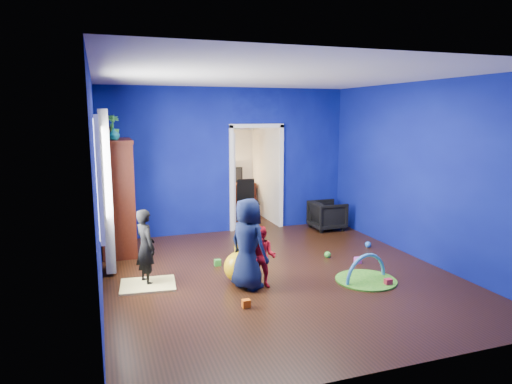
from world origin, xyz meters
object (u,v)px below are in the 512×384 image
object	(u,v)px
child_black	(146,247)
crt_tv	(119,194)
tv_armoire	(116,196)
play_mat	(366,280)
hopper_ball	(239,267)
armchair	(327,215)
folding_chair	(248,202)
vase	(114,134)
toddler_red	(262,257)
study_desk	(236,198)
kid_chair	(247,266)
child_navy	(248,244)

from	to	relation	value
child_black	crt_tv	bearing A→B (deg)	-11.62
tv_armoire	play_mat	distance (m)	4.35
hopper_ball	armchair	bearing A→B (deg)	41.37
crt_tv	play_mat	xyz separation A→B (m)	(3.27, -2.66, -1.01)
armchair	folding_chair	world-z (taller)	folding_chair
crt_tv	folding_chair	world-z (taller)	crt_tv
armchair	vase	distance (m)	4.56
armchair	crt_tv	size ratio (longest dim) A/B	0.94
tv_armoire	crt_tv	distance (m)	0.06
toddler_red	study_desk	xyz separation A→B (m)	(1.00, 4.64, -0.06)
study_desk	armchair	bearing A→B (deg)	-56.31
crt_tv	play_mat	bearing A→B (deg)	-39.12
armchair	tv_armoire	distance (m)	4.24
tv_armoire	study_desk	size ratio (longest dim) A/B	2.23
vase	kid_chair	distance (m)	3.09
hopper_ball	child_navy	bearing A→B (deg)	-78.69
tv_armoire	child_black	bearing A→B (deg)	-79.96
study_desk	folding_chair	distance (m)	0.96
armchair	kid_chair	bearing A→B (deg)	132.92
armchair	play_mat	bearing A→B (deg)	162.61
hopper_ball	study_desk	distance (m)	4.54
kid_chair	child_black	bearing A→B (deg)	160.48
toddler_red	vase	world-z (taller)	vase
play_mat	study_desk	size ratio (longest dim) A/B	0.99
armchair	folding_chair	bearing A→B (deg)	50.90
child_navy	folding_chair	size ratio (longest dim) A/B	1.37
toddler_red	folding_chair	xyz separation A→B (m)	(1.00, 3.68, 0.03)
armchair	child_black	world-z (taller)	child_black
vase	folding_chair	xyz separation A→B (m)	(2.81, 1.61, -1.60)
vase	play_mat	distance (m)	4.55
vase	child_black	bearing A→B (deg)	-77.91
tv_armoire	armchair	bearing A→B (deg)	2.81
vase	hopper_ball	distance (m)	3.01
crt_tv	child_navy	bearing A→B (deg)	-56.10
vase	tv_armoire	distance (m)	1.12
crt_tv	play_mat	size ratio (longest dim) A/B	0.80
child_navy	tv_armoire	bearing A→B (deg)	5.79
child_navy	study_desk	world-z (taller)	child_navy
folding_chair	child_navy	bearing A→B (deg)	-108.05
toddler_red	kid_chair	distance (m)	0.31
armchair	hopper_ball	world-z (taller)	armchair
vase	study_desk	world-z (taller)	vase
hopper_ball	crt_tv	bearing A→B (deg)	126.06
crt_tv	child_black	bearing A→B (deg)	-81.24
folding_chair	tv_armoire	bearing A→B (deg)	-155.06
child_black	tv_armoire	bearing A→B (deg)	-10.33
kid_chair	play_mat	xyz separation A→B (m)	(1.65, -0.48, -0.24)
child_navy	hopper_ball	xyz separation A→B (m)	(-0.05, 0.25, -0.41)
child_navy	hopper_ball	world-z (taller)	child_navy
toddler_red	folding_chair	bearing A→B (deg)	111.61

